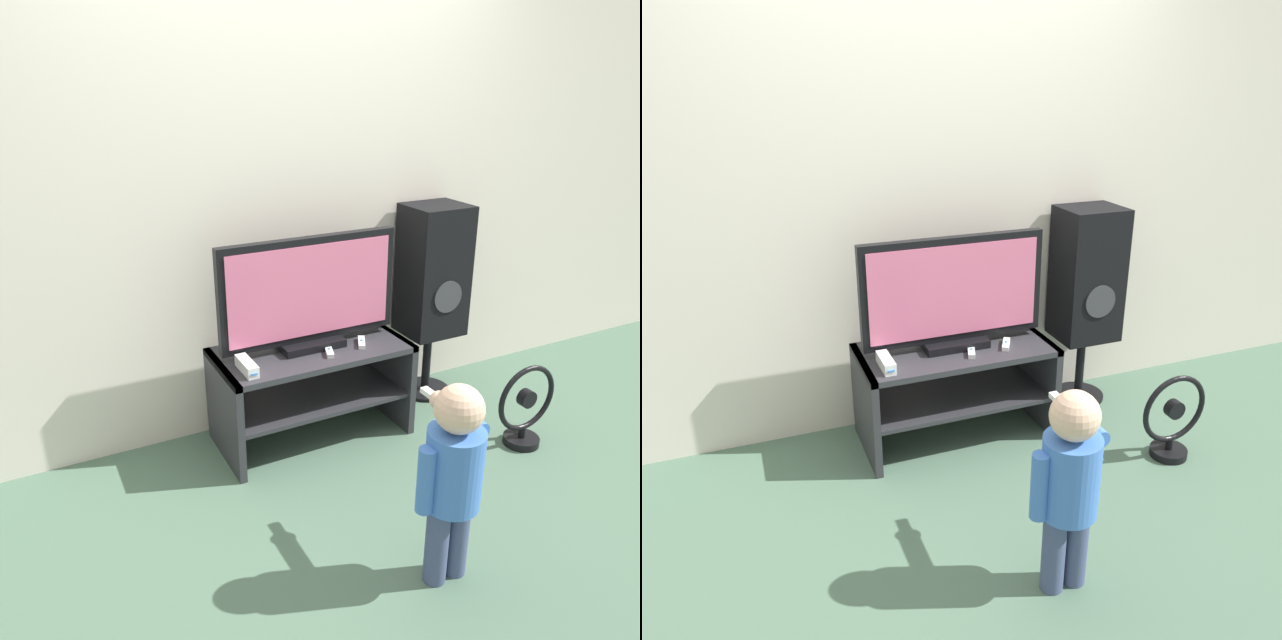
# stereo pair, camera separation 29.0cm
# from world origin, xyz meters

# --- Properties ---
(ground_plane) EXTENTS (16.00, 16.00, 0.00)m
(ground_plane) POSITION_xyz_m (0.00, 0.00, 0.00)
(ground_plane) COLOR #4C6B56
(wall_back) EXTENTS (10.00, 0.06, 2.60)m
(wall_back) POSITION_xyz_m (0.00, 0.56, 1.30)
(wall_back) COLOR silver
(wall_back) RESTS_ON ground_plane
(tv_stand) EXTENTS (0.99, 0.48, 0.51)m
(tv_stand) POSITION_xyz_m (0.00, 0.24, 0.33)
(tv_stand) COLOR #2D2D33
(tv_stand) RESTS_ON ground_plane
(television) EXTENTS (0.94, 0.20, 0.57)m
(television) POSITION_xyz_m (0.00, 0.26, 0.79)
(television) COLOR black
(television) RESTS_ON tv_stand
(game_console) EXTENTS (0.05, 0.19, 0.06)m
(game_console) POSITION_xyz_m (-0.39, 0.13, 0.54)
(game_console) COLOR white
(game_console) RESTS_ON tv_stand
(remote_primary) EXTENTS (0.09, 0.13, 0.03)m
(remote_primary) POSITION_xyz_m (0.25, 0.16, 0.52)
(remote_primary) COLOR white
(remote_primary) RESTS_ON tv_stand
(remote_secondary) EXTENTS (0.08, 0.13, 0.03)m
(remote_secondary) POSITION_xyz_m (0.05, 0.14, 0.52)
(remote_secondary) COLOR white
(remote_secondary) RESTS_ON tv_stand
(child) EXTENTS (0.31, 0.47, 0.83)m
(child) POSITION_xyz_m (0.01, -0.88, 0.49)
(child) COLOR #3F4C72
(child) RESTS_ON ground_plane
(speaker_tower) EXTENTS (0.33, 0.31, 1.14)m
(speaker_tower) POSITION_xyz_m (0.83, 0.36, 0.74)
(speaker_tower) COLOR black
(speaker_tower) RESTS_ON ground_plane
(floor_fan) EXTENTS (0.36, 0.19, 0.45)m
(floor_fan) POSITION_xyz_m (0.94, -0.34, 0.20)
(floor_fan) COLOR black
(floor_fan) RESTS_ON ground_plane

